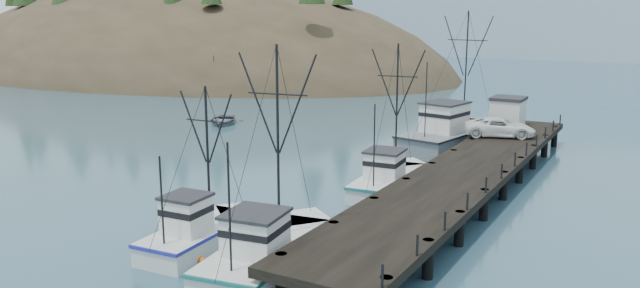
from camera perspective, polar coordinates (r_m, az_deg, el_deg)
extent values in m
plane|color=#2D5064|center=(39.13, -14.46, -7.39)|extent=(400.00, 400.00, 0.00)
cube|color=black|center=(45.27, 13.30, -2.38)|extent=(6.00, 44.00, 0.50)
cylinder|color=black|center=(29.11, -3.56, -11.78)|extent=(0.56, 0.56, 2.00)
cylinder|color=black|center=(33.09, 1.24, -8.77)|extent=(0.56, 0.56, 2.00)
cylinder|color=black|center=(31.12, 9.83, -10.33)|extent=(0.56, 0.56, 2.00)
cylinder|color=black|center=(37.31, 4.93, -6.38)|extent=(0.56, 0.56, 2.00)
cylinder|color=black|center=(35.58, 12.62, -7.56)|extent=(0.56, 0.56, 2.00)
cylinder|color=black|center=(41.70, 7.83, -4.46)|extent=(0.56, 0.56, 2.00)
cylinder|color=black|center=(40.16, 14.75, -5.40)|extent=(0.56, 0.56, 2.00)
cylinder|color=black|center=(46.22, 10.16, -2.91)|extent=(0.56, 0.56, 2.00)
cylinder|color=black|center=(44.83, 16.44, -3.68)|extent=(0.56, 0.56, 2.00)
cylinder|color=black|center=(50.83, 12.07, -1.63)|extent=(0.56, 0.56, 2.00)
cylinder|color=black|center=(49.57, 17.80, -2.29)|extent=(0.56, 0.56, 2.00)
cylinder|color=black|center=(55.50, 13.65, -0.56)|extent=(0.56, 0.56, 2.00)
cylinder|color=black|center=(54.36, 18.91, -1.13)|extent=(0.56, 0.56, 2.00)
cylinder|color=black|center=(60.23, 14.99, 0.34)|extent=(0.56, 0.56, 2.00)
cylinder|color=black|center=(59.18, 19.85, -0.17)|extent=(0.56, 0.56, 2.00)
cylinder|color=black|center=(65.00, 16.13, 1.11)|extent=(0.56, 0.56, 2.00)
cylinder|color=black|center=(64.02, 20.65, 0.65)|extent=(0.56, 0.56, 2.00)
ellipsoid|color=#382D1E|center=(143.00, -12.89, 4.15)|extent=(132.00, 78.00, 51.00)
ellipsoid|color=black|center=(148.84, -13.35, 5.97)|extent=(109.20, 62.40, 41.60)
ellipsoid|color=black|center=(167.53, -25.01, 5.13)|extent=(57.60, 39.60, 32.40)
cube|color=beige|center=(104.87, -8.23, 5.65)|extent=(4.00, 5.00, 2.80)
cube|color=beige|center=(111.70, -9.41, 6.00)|extent=(4.00, 5.00, 2.80)
cube|color=beige|center=(107.35, -4.56, 5.88)|extent=(4.00, 5.00, 2.80)
cube|color=#9EB2C6|center=(197.29, 25.17, 7.15)|extent=(360.00, 40.00, 26.00)
cube|color=silver|center=(221.69, 12.45, 8.40)|extent=(180.00, 25.00, 18.00)
cube|color=silver|center=(111.28, -7.37, 5.46)|extent=(1.00, 3.50, 0.90)
cylinder|color=black|center=(110.99, -7.41, 6.95)|extent=(0.08, 0.08, 6.00)
cube|color=silver|center=(99.08, -4.04, 4.74)|extent=(1.00, 3.50, 0.90)
cylinder|color=black|center=(98.76, -4.06, 6.41)|extent=(0.08, 0.08, 6.00)
cube|color=silver|center=(99.27, -6.26, 4.71)|extent=(1.00, 3.50, 0.90)
cylinder|color=black|center=(98.95, -6.30, 6.38)|extent=(0.08, 0.08, 6.00)
cube|color=silver|center=(113.47, -6.64, 5.61)|extent=(1.00, 3.50, 0.90)
cylinder|color=black|center=(113.19, -6.68, 7.07)|extent=(0.08, 0.08, 6.00)
cube|color=silver|center=(108.91, -2.47, 5.41)|extent=(1.00, 3.50, 0.90)
cylinder|color=black|center=(108.62, -2.48, 6.93)|extent=(0.08, 0.08, 6.00)
cube|color=silver|center=(99.08, -9.60, 4.60)|extent=(1.00, 3.50, 0.90)
cylinder|color=black|center=(98.76, -9.66, 6.27)|extent=(0.08, 0.08, 6.00)
cube|color=silver|center=(102.17, -12.68, 4.70)|extent=(1.00, 3.50, 0.90)
cylinder|color=black|center=(101.85, -12.76, 6.32)|extent=(0.08, 0.08, 6.00)
cube|color=silver|center=(32.28, -4.84, -10.40)|extent=(4.91, 9.78, 1.60)
cube|color=silver|center=(36.24, -1.51, -7.81)|extent=(3.62, 3.62, 1.60)
cube|color=#18625D|center=(32.02, -4.87, -9.25)|extent=(5.02, 10.03, 0.18)
cube|color=silver|center=(30.66, -5.91, -8.16)|extent=(2.90, 2.97, 1.90)
cube|color=#26262B|center=(30.32, -5.95, -6.33)|extent=(3.15, 3.24, 0.16)
cylinder|color=black|center=(31.83, -3.87, 0.15)|extent=(0.14, 0.14, 9.92)
cylinder|color=black|center=(28.02, -8.29, -5.80)|extent=(0.10, 0.10, 5.95)
cube|color=silver|center=(35.20, -11.04, -8.66)|extent=(3.40, 7.48, 1.60)
cube|color=silver|center=(37.98, -7.71, -6.98)|extent=(2.94, 2.94, 1.60)
cube|color=#202397|center=(34.96, -11.09, -7.58)|extent=(3.48, 7.67, 0.18)
cube|color=silver|center=(33.93, -12.11, -6.36)|extent=(2.19, 2.19, 1.90)
cube|color=#26262B|center=(33.62, -12.19, -4.69)|extent=(2.38, 2.39, 0.16)
cylinder|color=black|center=(34.75, -10.23, -0.99)|extent=(0.14, 0.14, 7.58)
cylinder|color=black|center=(32.16, -14.27, -5.02)|extent=(0.10, 0.10, 4.55)
cube|color=silver|center=(45.43, 6.33, -3.77)|extent=(4.08, 8.95, 1.60)
cube|color=silver|center=(49.43, 7.94, -2.51)|extent=(3.33, 3.33, 1.60)
cube|color=#18615E|center=(45.24, 6.35, -2.92)|extent=(4.16, 9.17, 0.18)
cube|color=silver|center=(43.96, 5.92, -1.93)|extent=(2.54, 2.64, 1.90)
cube|color=#26262B|center=(43.73, 5.95, -0.62)|extent=(2.76, 2.88, 0.16)
cylinder|color=black|center=(45.53, 7.03, 3.26)|extent=(0.14, 0.14, 9.28)
cylinder|color=black|center=(41.50, 4.98, -0.15)|extent=(0.10, 0.10, 5.57)
cube|color=slate|center=(60.85, 12.00, 0.36)|extent=(7.04, 13.91, 2.20)
cube|color=slate|center=(66.66, 14.76, 1.23)|extent=(4.53, 4.53, 2.20)
cube|color=black|center=(60.66, 12.04, 1.29)|extent=(7.19, 14.26, 0.18)
cube|color=silver|center=(58.95, 11.30, 2.40)|extent=(3.88, 4.29, 2.60)
cube|color=#26262B|center=(58.74, 11.36, 3.72)|extent=(4.21, 4.68, 0.16)
cylinder|color=black|center=(61.70, 13.19, 6.68)|extent=(0.14, 0.14, 11.02)
cylinder|color=black|center=(55.73, 9.66, 4.00)|extent=(0.10, 0.10, 6.61)
cube|color=silver|center=(62.46, 16.79, 2.74)|extent=(2.80, 3.00, 2.50)
cube|color=#26262B|center=(62.26, 16.87, 4.01)|extent=(3.00, 3.20, 0.30)
imported|color=white|center=(56.84, 16.12, 1.48)|extent=(6.56, 4.60, 1.66)
imported|color=slate|center=(73.26, -8.89, 1.83)|extent=(6.48, 7.20, 1.23)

